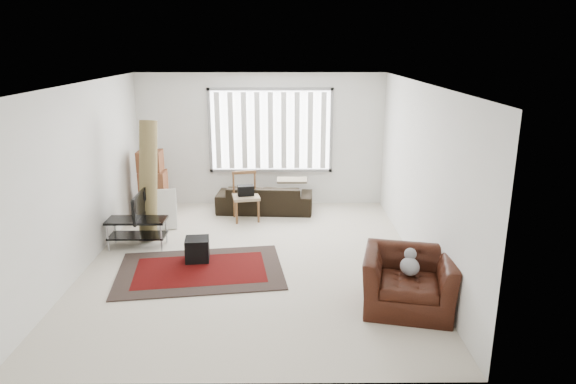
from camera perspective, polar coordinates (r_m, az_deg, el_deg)
name	(u,v)px	position (r m, az deg, el deg)	size (l,w,h in m)	color
room	(256,143)	(8.02, -3.59, 5.47)	(6.00, 6.02, 2.71)	beige
persian_rug	(201,270)	(7.79, -9.69, -8.58)	(2.60, 1.92, 0.02)	black
tv_stand	(137,227)	(8.81, -16.43, -3.73)	(0.96, 0.43, 0.48)	black
tv	(135,206)	(8.70, -16.61, -1.51)	(0.78, 0.10, 0.45)	black
subwoofer	(197,249)	(8.06, -10.05, -6.28)	(0.36, 0.36, 0.36)	black
moving_boxes	(153,187)	(10.16, -14.79, 0.57)	(0.54, 0.49, 1.30)	brown
white_flatpack	(160,209)	(9.55, -13.99, -1.89)	(0.57, 0.08, 0.73)	silver
rolled_rug	(148,180)	(9.07, -15.26, 1.33)	(0.30, 0.30, 2.00)	brown
sofa	(265,194)	(10.23, -2.59, -0.22)	(1.89, 0.82, 0.73)	black
side_chair	(246,194)	(9.74, -4.72, -0.24)	(0.57, 0.57, 0.91)	#89735A
armchair	(409,277)	(6.70, 13.31, -9.19)	(1.32, 1.21, 0.84)	#33130A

